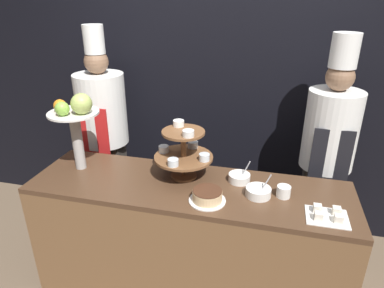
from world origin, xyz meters
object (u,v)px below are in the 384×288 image
Objects in this scene: cake_square_tray at (327,215)px; serving_bowl_far at (239,178)px; fruit_pedestal at (75,116)px; chef_center_left at (328,148)px; cup_white at (284,191)px; chef_left at (104,127)px; tiered_stand at (183,151)px; serving_bowl_near at (258,192)px; cake_round at (207,196)px.

serving_bowl_far is (-0.52, 0.28, 0.01)m from cake_square_tray.
chef_center_left is (1.69, 0.55, -0.29)m from fruit_pedestal.
fruit_pedestal is 1.16m from serving_bowl_far.
fruit_pedestal is at bearing 178.55° from cup_white.
chef_center_left is (0.07, 0.74, 0.09)m from cake_square_tray.
chef_left is at bearing 156.77° from cake_square_tray.
tiered_stand reaches higher than serving_bowl_near.
serving_bowl_far is 0.09× the size of chef_left.
tiered_stand is at bearing 166.22° from serving_bowl_near.
chef_left is at bearing 149.86° from tiered_stand.
chef_center_left is (0.96, 0.49, -0.09)m from tiered_stand.
fruit_pedestal is at bearing 173.06° from cake_square_tray.
cake_square_tray is at bearing -16.05° from tiered_stand.
serving_bowl_far is at bearing 60.78° from cake_round.
cake_square_tray is 0.75m from chef_center_left.
tiered_stand is 4.63× the size of cup_white.
cup_white reaches higher than cake_square_tray.
fruit_pedestal is at bearing 177.02° from serving_bowl_near.
fruit_pedestal is 1.67m from cake_square_tray.
cup_white is 0.29m from cake_square_tray.
tiered_stand is 0.37m from cake_round.
tiered_stand is at bearing 163.95° from cake_square_tray.
tiered_stand is at bearing 129.97° from cake_round.
chef_left reaches higher than serving_bowl_far.
cake_square_tray is at bearing -6.94° from fruit_pedestal.
cake_square_tray is 0.59m from serving_bowl_far.
chef_center_left is at bearing 53.30° from serving_bowl_near.
tiered_stand is at bearing -153.20° from chef_center_left.
cup_white is at bearing -21.26° from chef_left.
serving_bowl_near is (1.23, -0.06, -0.36)m from fruit_pedestal.
cake_square_tray is 0.41m from serving_bowl_near.
chef_center_left is (0.30, 0.58, 0.07)m from cup_white.
cake_square_tray is at bearing -28.56° from serving_bowl_far.
tiered_stand is 0.97m from chef_left.
chef_left is (-0.11, 0.55, -0.29)m from fruit_pedestal.
chef_center_left reaches higher than serving_bowl_far.
serving_bowl_far reaches higher than cup_white.
cake_round reaches higher than cake_square_tray.
serving_bowl_near is (-0.39, 0.13, 0.01)m from cake_square_tray.
serving_bowl_far is at bearing 4.49° from fruit_pedestal.
chef_center_left is at bearing 44.85° from cake_round.
chef_center_left is at bearing 38.00° from serving_bowl_far.
tiered_stand is 0.41m from serving_bowl_far.
cup_white is 0.31m from serving_bowl_far.
cup_white is 0.55× the size of serving_bowl_far.
chef_left is at bearing -180.00° from chef_center_left.
tiered_stand is 0.22× the size of chef_left.
fruit_pedestal is 0.63m from chef_left.
tiered_stand is at bearing 4.73° from fruit_pedestal.
cake_round is at bearing -35.22° from chef_left.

